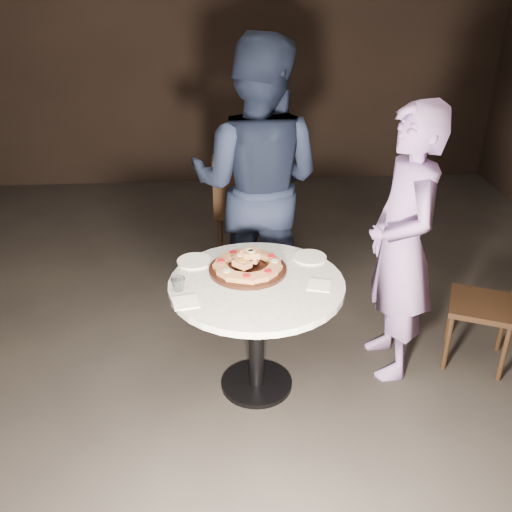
# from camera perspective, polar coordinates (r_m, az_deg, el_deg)

# --- Properties ---
(floor) EXTENTS (7.00, 7.00, 0.00)m
(floor) POSITION_cam_1_polar(r_m,az_deg,el_deg) (3.60, -1.49, -11.72)
(floor) COLOR black
(floor) RESTS_ON ground
(table) EXTENTS (1.02, 1.02, 0.72)m
(table) POSITION_cam_1_polar(r_m,az_deg,el_deg) (3.17, 0.06, -4.66)
(table) COLOR black
(table) RESTS_ON ground
(serving_board) EXTENTS (0.55, 0.55, 0.02)m
(serving_board) POSITION_cam_1_polar(r_m,az_deg,el_deg) (3.20, -0.82, -1.33)
(serving_board) COLOR black
(serving_board) RESTS_ON table
(focaccia_pile) EXTENTS (0.39, 0.39, 0.10)m
(focaccia_pile) POSITION_cam_1_polar(r_m,az_deg,el_deg) (3.18, -0.83, -0.71)
(focaccia_pile) COLOR #AE7143
(focaccia_pile) RESTS_ON serving_board
(plate_left) EXTENTS (0.22, 0.22, 0.01)m
(plate_left) POSITION_cam_1_polar(r_m,az_deg,el_deg) (3.31, -6.17, -0.51)
(plate_left) COLOR white
(plate_left) RESTS_ON table
(plate_right) EXTENTS (0.21, 0.21, 0.01)m
(plate_right) POSITION_cam_1_polar(r_m,az_deg,el_deg) (3.35, 5.40, -0.13)
(plate_right) COLOR white
(plate_right) RESTS_ON table
(water_glass) EXTENTS (0.09, 0.09, 0.07)m
(water_glass) POSITION_cam_1_polar(r_m,az_deg,el_deg) (3.03, -7.78, -2.82)
(water_glass) COLOR silver
(water_glass) RESTS_ON table
(napkin_near) EXTENTS (0.15, 0.15, 0.01)m
(napkin_near) POSITION_cam_1_polar(r_m,az_deg,el_deg) (2.93, -7.06, -4.62)
(napkin_near) COLOR white
(napkin_near) RESTS_ON table
(napkin_far) EXTENTS (0.15, 0.15, 0.01)m
(napkin_far) POSITION_cam_1_polar(r_m,az_deg,el_deg) (3.08, 6.36, -2.93)
(napkin_far) COLOR white
(napkin_far) RESTS_ON table
(chair_far) EXTENTS (0.59, 0.60, 1.02)m
(chair_far) POSITION_cam_1_polar(r_m,az_deg,el_deg) (4.42, -0.78, 5.10)
(chair_far) COLOR black
(chair_far) RESTS_ON ground
(chair_right) EXTENTS (0.51, 0.50, 0.81)m
(chair_right) POSITION_cam_1_polar(r_m,az_deg,el_deg) (3.73, 23.10, -3.98)
(chair_right) COLOR black
(chair_right) RESTS_ON ground
(diner_navy) EXTENTS (1.10, 0.97, 1.91)m
(diner_navy) POSITION_cam_1_polar(r_m,az_deg,el_deg) (3.79, 0.07, 7.17)
(diner_navy) COLOR black
(diner_navy) RESTS_ON ground
(diner_teal) EXTENTS (0.41, 0.61, 1.65)m
(diner_teal) POSITION_cam_1_polar(r_m,az_deg,el_deg) (3.35, 14.36, 0.95)
(diner_teal) COLOR #866CAC
(diner_teal) RESTS_ON ground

